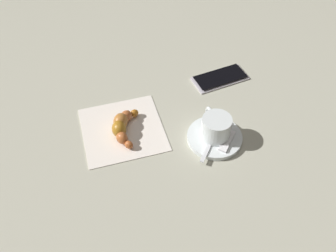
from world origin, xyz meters
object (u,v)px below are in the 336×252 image
saucer (214,137)px  napkin (123,129)px  cell_phone (220,78)px  teaspoon (213,136)px  croissant (122,126)px  sugar_packet (227,141)px  espresso_cup (216,127)px

saucer → napkin: size_ratio=0.68×
saucer → cell_phone: saucer is taller
napkin → cell_phone: (-0.27, -0.15, 0.00)m
saucer → cell_phone: size_ratio=0.79×
teaspoon → croissant: bearing=-14.8°
sugar_packet → napkin: sugar_packet is taller
sugar_packet → napkin: bearing=104.8°
espresso_cup → teaspoon: size_ratio=0.86×
croissant → espresso_cup: bearing=166.6°
teaspoon → napkin: (0.21, -0.06, -0.01)m
teaspoon → sugar_packet: teaspoon is taller
cell_phone → espresso_cup: bearing=73.0°
teaspoon → cell_phone: size_ratio=0.68×
saucer → napkin: bearing=-15.7°
sugar_packet → cell_phone: bearing=24.0°
espresso_cup → cell_phone: espresso_cup is taller
napkin → cell_phone: bearing=-151.8°
teaspoon → sugar_packet: 0.03m
sugar_packet → cell_phone: sugar_packet is taller
espresso_cup → teaspoon: espresso_cup is taller
sugar_packet → napkin: size_ratio=0.35×
espresso_cup → croissant: size_ratio=0.78×
napkin → espresso_cup: bearing=165.0°
saucer → espresso_cup: 0.03m
napkin → cell_phone: 0.31m
teaspoon → croissant: size_ratio=0.90×
espresso_cup → sugar_packet: (-0.02, 0.02, -0.02)m
saucer → napkin: saucer is taller
teaspoon → napkin: size_ratio=0.58×
espresso_cup → napkin: size_ratio=0.50×
sugar_packet → cell_phone: size_ratio=0.41×
saucer → sugar_packet: size_ratio=1.95×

